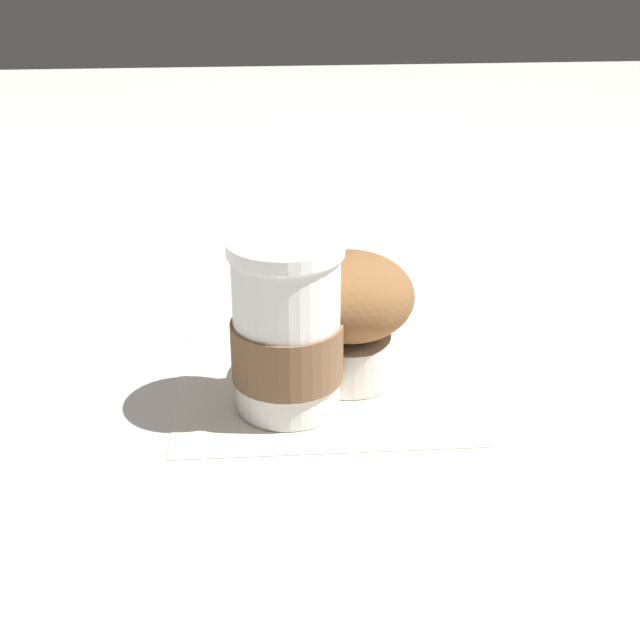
% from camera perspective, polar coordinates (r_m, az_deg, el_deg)
% --- Properties ---
extents(ground_plane, '(3.00, 3.00, 0.00)m').
position_cam_1_polar(ground_plane, '(0.73, 0.00, -3.57)').
color(ground_plane, beige).
extents(paper_napkin, '(0.23, 0.23, 0.00)m').
position_cam_1_polar(paper_napkin, '(0.73, 0.00, -3.51)').
color(paper_napkin, beige).
rests_on(paper_napkin, ground_plane).
extents(coffee_cup, '(0.09, 0.09, 0.13)m').
position_cam_1_polar(coffee_cup, '(0.66, -2.13, -0.76)').
color(coffee_cup, white).
rests_on(coffee_cup, paper_napkin).
extents(muffin, '(0.10, 0.10, 0.11)m').
position_cam_1_polar(muffin, '(0.70, 1.92, 0.56)').
color(muffin, white).
rests_on(muffin, paper_napkin).
extents(banana, '(0.16, 0.13, 0.03)m').
position_cam_1_polar(banana, '(0.82, 0.66, 1.21)').
color(banana, gold).
rests_on(banana, paper_napkin).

